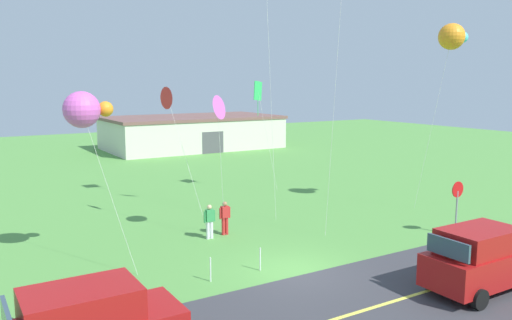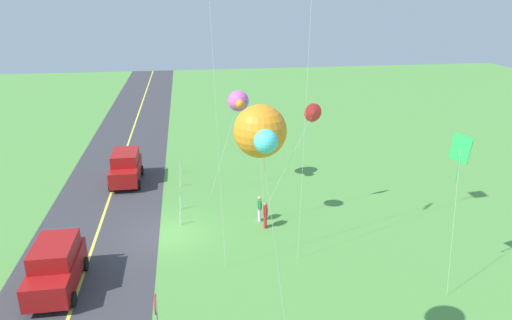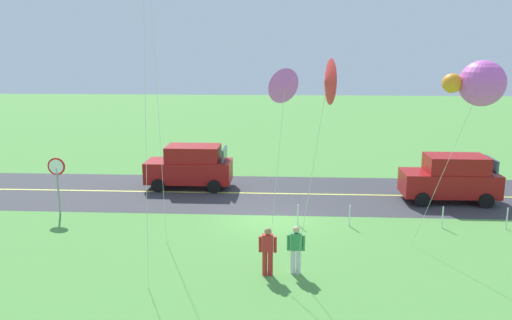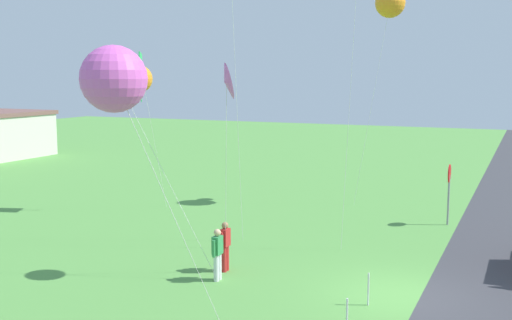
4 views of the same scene
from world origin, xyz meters
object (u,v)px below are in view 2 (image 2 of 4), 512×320
car_parked_west_near (126,167)px  kite_red_low (258,126)px  kite_blue_mid (313,113)px  kite_green_far (238,101)px  kite_cyan_top (261,132)px  stop_sign (157,313)px  kite_pink_drift (460,151)px  person_adult_companion (259,208)px  car_suv_foreground (56,266)px  person_adult_near (265,214)px

car_parked_west_near → kite_red_low: size_ratio=0.67×
car_parked_west_near → kite_blue_mid: size_ratio=0.63×
kite_green_far → kite_cyan_top: size_ratio=0.66×
stop_sign → kite_blue_mid: bearing=141.1°
kite_pink_drift → person_adult_companion: bearing=-133.9°
car_parked_west_near → kite_blue_mid: kite_blue_mid is taller
person_adult_companion → car_suv_foreground: bearing=51.0°
kite_pink_drift → car_parked_west_near: bearing=-132.5°
car_parked_west_near → kite_pink_drift: kite_pink_drift is taller
car_parked_west_near → kite_pink_drift: bearing=47.5°
person_adult_companion → kite_cyan_top: bearing=104.8°
kite_blue_mid → kite_pink_drift: (7.92, 4.39, 0.13)m
car_suv_foreground → person_adult_near: car_suv_foreground is taller
kite_red_low → kite_pink_drift: bearing=48.3°
person_adult_companion → kite_cyan_top: size_ratio=0.16×
person_adult_near → kite_cyan_top: (12.59, -2.34, 8.69)m
car_parked_west_near → person_adult_companion: car_parked_west_near is taller
person_adult_near → kite_blue_mid: kite_blue_mid is taller
car_parked_west_near → kite_red_low: (7.89, 8.37, 4.85)m
stop_sign → car_suv_foreground: bearing=-135.7°
car_suv_foreground → kite_pink_drift: (2.03, 17.91, 5.34)m
kite_green_far → kite_red_low: bearing=4.0°
person_adult_companion → kite_pink_drift: (7.33, 7.62, 5.63)m
kite_pink_drift → kite_cyan_top: (6.16, -9.77, 3.06)m
kite_pink_drift → kite_red_low: bearing=-131.7°
person_adult_near → kite_cyan_top: bearing=-175.9°
car_suv_foreground → person_adult_companion: car_suv_foreground is taller
kite_blue_mid → kite_cyan_top: (14.08, -5.38, 3.19)m
stop_sign → person_adult_near: size_ratio=1.60×
stop_sign → kite_blue_mid: 14.62m
kite_green_far → kite_pink_drift: 15.23m
kite_cyan_top → stop_sign: bearing=-134.4°
person_adult_companion → kite_red_low: size_ratio=0.24×
person_adult_companion → kite_green_far: (-5.52, -0.55, 5.25)m
car_parked_west_near → kite_blue_mid: bearing=59.6°
kite_pink_drift → kite_cyan_top: kite_cyan_top is taller
person_adult_near → kite_red_low: 5.17m
car_parked_west_near → car_suv_foreground: bearing=-7.9°
kite_blue_mid → kite_green_far: bearing=-142.5°
car_suv_foreground → kite_cyan_top: bearing=44.8°
kite_pink_drift → kite_cyan_top: size_ratio=0.71×
car_parked_west_near → kite_red_low: 12.49m
car_suv_foreground → car_parked_west_near: size_ratio=1.00×
car_parked_west_near → kite_red_low: bearing=46.7°
person_adult_near → kite_pink_drift: bearing=-116.2°
car_suv_foreground → kite_cyan_top: (8.20, 8.14, 8.40)m
car_parked_west_near → person_adult_near: 12.08m
car_suv_foreground → kite_blue_mid: kite_blue_mid is taller
kite_green_far → person_adult_companion: bearing=5.7°
kite_red_low → car_parked_west_near: bearing=-133.3°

